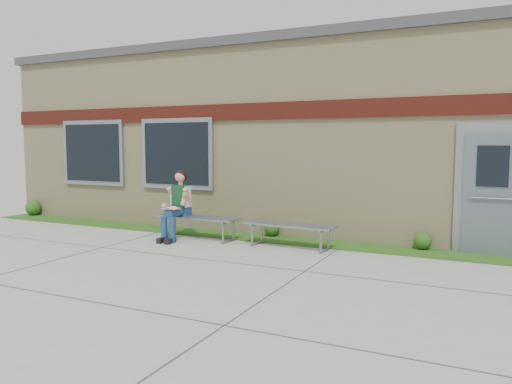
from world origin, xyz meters
The scene contains 9 objects.
ground centered at (0.00, 0.00, 0.00)m, with size 80.00×80.00×0.00m, color #9E9E99.
grass_strip centered at (0.00, 2.60, 0.01)m, with size 16.00×0.80×0.02m, color #174E14.
school_building centered at (0.00, 5.99, 2.10)m, with size 16.20×6.22×4.20m.
bench_left centered at (-1.85, 2.00, 0.36)m, with size 1.79×0.54×0.46m.
bench_right centered at (0.15, 2.00, 0.35)m, with size 1.75×0.57×0.45m.
girl centered at (-2.20, 1.79, 0.73)m, with size 0.51×0.84×1.40m.
shrub_west centered at (-7.57, 2.85, 0.22)m, with size 0.40×0.40×0.40m, color #174E14.
shrub_mid centered at (-0.59, 2.85, 0.18)m, with size 0.32×0.32×0.32m, color #174E14.
shrub_east centered at (2.41, 2.85, 0.18)m, with size 0.32×0.32×0.32m, color #174E14.
Camera 1 is at (3.54, -6.49, 1.94)m, focal length 35.00 mm.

